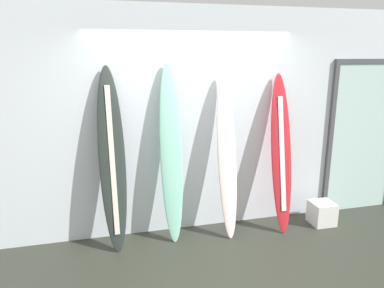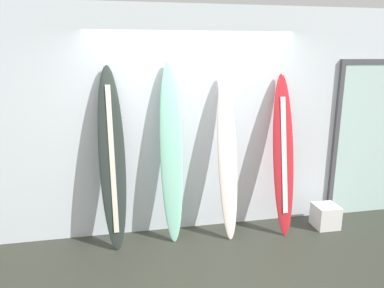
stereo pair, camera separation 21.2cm
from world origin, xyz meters
name	(u,v)px [view 1 (the left image)]	position (x,y,z in m)	size (l,w,h in m)	color
ground	(221,281)	(0.00, 0.00, -0.02)	(8.00, 8.00, 0.04)	#2E3127
wall_back	(190,122)	(0.00, 1.30, 1.40)	(7.20, 0.20, 2.80)	silver
surfboard_charcoal	(112,161)	(-0.99, 0.96, 1.06)	(0.32, 0.43, 2.12)	#252C29
surfboard_seafoam	(171,156)	(-0.31, 0.99, 1.06)	(0.28, 0.36, 2.15)	#82C8AF
surfboard_ivory	(227,157)	(0.38, 0.94, 1.01)	(0.26, 0.45, 2.02)	silver
surfboard_crimson	(281,154)	(1.10, 0.93, 1.00)	(0.29, 0.48, 2.00)	red
display_block_left	(322,213)	(1.72, 0.85, 0.15)	(0.30, 0.30, 0.30)	silver
glass_door	(363,135)	(2.51, 1.18, 1.12)	(1.13, 0.06, 2.17)	silver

